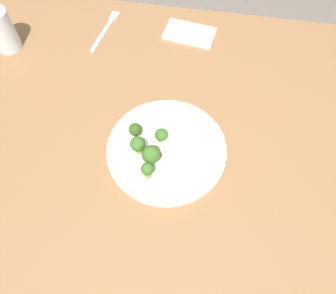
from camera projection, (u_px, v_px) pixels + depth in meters
ground at (169, 226)px, 1.46m from camera, size 6.00×6.00×0.00m
wooden_dining_table at (169, 154)px, 0.89m from camera, size 1.40×1.00×0.74m
dinner_plate at (168, 149)px, 0.79m from camera, size 0.29×0.29×0.02m
noodle_bed at (188, 143)px, 0.78m from camera, size 0.14×0.13×0.04m
seared_scallop_front_small at (208, 133)px, 0.80m from camera, size 0.03×0.03×0.02m
seared_scallop_on_noodles at (184, 129)px, 0.81m from camera, size 0.03×0.03×0.01m
seared_scallop_rear_pale at (207, 152)px, 0.77m from camera, size 0.03×0.03×0.02m
seared_scallop_large_seared at (167, 137)px, 0.80m from camera, size 0.03×0.03×0.01m
broccoli_floret_front_edge at (135, 130)px, 0.79m from camera, size 0.03×0.03×0.04m
broccoli_floret_left_leaning at (162, 136)px, 0.77m from camera, size 0.03×0.03×0.05m
broccoli_floret_split_head at (147, 170)px, 0.73m from camera, size 0.03×0.03×0.05m
broccoli_floret_beside_noodles at (138, 145)px, 0.76m from camera, size 0.04×0.04×0.06m
broccoli_floret_right_tilted at (151, 155)px, 0.74m from camera, size 0.04×0.04×0.06m
onion_sliver_pale_crescent at (153, 153)px, 0.78m from camera, size 0.01×0.06×0.00m
onion_sliver_short_strip at (125, 137)px, 0.80m from camera, size 0.04×0.02×0.00m
water_glass at (3, 33)px, 0.94m from camera, size 0.07×0.07×0.12m
dinner_fork at (106, 29)px, 1.01m from camera, size 0.05×0.19×0.00m
folded_napkin at (189, 33)px, 1.00m from camera, size 0.16×0.11×0.01m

